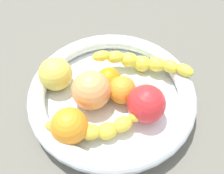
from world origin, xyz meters
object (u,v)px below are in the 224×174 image
tomato_red (146,104)px  orange_mid_right (69,126)px  banana_draped_left (142,62)px  fruit_bowl (112,93)px  apple_yellow (56,74)px  orange_mid_left (109,79)px  peach_blush (91,90)px  banana_draped_right (106,125)px  orange_front (122,90)px

tomato_red → orange_mid_right: bearing=160.9°
banana_draped_left → tomato_red: size_ratio=2.43×
fruit_bowl → apple_yellow: size_ratio=4.86×
orange_mid_left → apple_yellow: size_ratio=0.73×
peach_blush → banana_draped_left: bearing=1.1°
banana_draped_right → orange_front: bearing=30.9°
fruit_bowl → tomato_red: size_ratio=4.65×
banana_draped_right → fruit_bowl: bearing=45.5°
orange_mid_left → apple_yellow: 11.31cm
orange_mid_left → apple_yellow: apple_yellow is taller
banana_draped_right → orange_mid_right: orange_mid_right is taller
apple_yellow → orange_mid_right: bearing=-107.5°
fruit_bowl → apple_yellow: apple_yellow is taller
fruit_bowl → banana_draped_right: (-5.99, -6.11, 1.54)cm
orange_front → orange_mid_right: orange_mid_right is taller
orange_front → orange_mid_left: size_ratio=1.11×
orange_front → orange_mid_left: 4.08cm
banana_draped_right → apple_yellow: bearing=96.0°
banana_draped_left → apple_yellow: 19.06cm
peach_blush → orange_mid_right: bearing=-151.9°
peach_blush → apple_yellow: peach_blush is taller
banana_draped_right → peach_blush: 7.68cm
orange_mid_left → orange_mid_right: bearing=-158.1°
orange_mid_left → tomato_red: 10.01cm
tomato_red → fruit_bowl: bearing=107.6°
fruit_bowl → orange_mid_right: (-11.54, -2.72, 2.35)cm
orange_mid_right → peach_blush: 8.37cm
banana_draped_right → orange_mid_left: 10.88cm
fruit_bowl → peach_blush: (-4.17, 1.22, 2.91)cm
banana_draped_right → orange_mid_left: bearing=50.5°
tomato_red → orange_front: bearing=101.2°
orange_mid_left → fruit_bowl: bearing=-112.2°
banana_draped_right → peach_blush: peach_blush is taller
orange_mid_right → peach_blush: peach_blush is taller
banana_draped_left → orange_mid_left: (-8.66, 0.80, -0.42)cm
orange_front → orange_mid_right: size_ratio=0.85×
banana_draped_right → apple_yellow: apple_yellow is taller
tomato_red → banana_draped_left: bearing=51.5°
banana_draped_left → orange_front: bearing=-158.7°
orange_front → banana_draped_left: bearing=21.3°
banana_draped_left → tomato_red: tomato_red is taller
fruit_bowl → apple_yellow: 12.52cm
banana_draped_left → apple_yellow: apple_yellow is taller
orange_front → orange_mid_right: bearing=-175.8°
apple_yellow → tomato_red: bearing=-59.6°
fruit_bowl → peach_blush: 5.23cm
orange_mid_left → tomato_red: size_ratio=0.70×
orange_mid_left → peach_blush: bearing=-168.2°
tomato_red → peach_blush: bearing=126.8°
banana_draped_right → orange_mid_left: (6.93, 8.40, 0.01)cm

